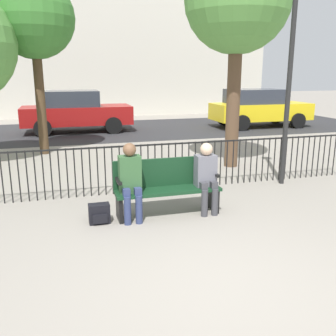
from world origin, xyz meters
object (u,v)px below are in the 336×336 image
at_px(lamp_post, 292,51).
at_px(parked_car_0, 75,111).
at_px(seated_person_0, 130,178).
at_px(tree_0, 237,1).
at_px(tree_2, 34,19).
at_px(parked_car_1, 259,107).
at_px(backpack, 99,214).
at_px(seated_person_1, 206,174).
at_px(park_bench, 167,185).

height_order(lamp_post, parked_car_0, lamp_post).
distance_m(seated_person_0, lamp_post, 4.16).
xyz_separation_m(lamp_post, parked_car_0, (-3.89, 8.57, -1.86)).
distance_m(tree_0, tree_2, 5.41).
distance_m(parked_car_0, parked_car_1, 7.76).
bearing_deg(backpack, seated_person_0, -0.46).
distance_m(seated_person_1, backpack, 1.84).
relative_size(backpack, lamp_post, 0.08).
relative_size(seated_person_1, backpack, 3.64).
distance_m(seated_person_0, parked_car_1, 11.61).
xyz_separation_m(tree_2, parked_car_0, (1.06, 3.99, -2.85)).
distance_m(park_bench, lamp_post, 3.73).
distance_m(tree_2, parked_car_1, 9.81).
xyz_separation_m(seated_person_1, backpack, (-1.77, 0.01, -0.51)).
bearing_deg(lamp_post, seated_person_1, -152.31).
distance_m(seated_person_0, parked_car_0, 9.72).
relative_size(park_bench, tree_2, 0.36).
bearing_deg(tree_2, lamp_post, -42.76).
xyz_separation_m(tree_0, parked_car_1, (4.21, 6.18, -3.03)).
bearing_deg(lamp_post, tree_0, 102.49).
xyz_separation_m(seated_person_0, tree_2, (-1.50, 5.73, 3.00)).
bearing_deg(tree_2, tree_0, -32.11).
relative_size(park_bench, seated_person_0, 1.39).
bearing_deg(parked_car_0, tree_0, -62.87).
bearing_deg(tree_2, seated_person_0, -75.30).
bearing_deg(tree_0, backpack, -141.48).
bearing_deg(seated_person_1, parked_car_1, 56.35).
bearing_deg(parked_car_0, seated_person_0, -87.40).
xyz_separation_m(seated_person_0, parked_car_1, (7.29, 9.04, 0.15)).
bearing_deg(parked_car_0, parked_car_1, -5.00).
relative_size(backpack, tree_0, 0.06).
bearing_deg(seated_person_1, tree_2, 115.81).
xyz_separation_m(park_bench, lamp_post, (2.83, 1.02, 2.21)).
distance_m(seated_person_1, tree_2, 7.05).
xyz_separation_m(backpack, parked_car_0, (0.06, 9.71, 0.69)).
distance_m(backpack, tree_2, 6.80).
height_order(backpack, lamp_post, lamp_post).
relative_size(tree_0, parked_car_0, 1.23).
relative_size(tree_0, tree_2, 1.07).
xyz_separation_m(seated_person_0, backpack, (-0.50, 0.00, -0.54)).
xyz_separation_m(backpack, tree_0, (3.58, 2.85, 3.72)).
xyz_separation_m(park_bench, backpack, (-1.13, -0.12, -0.34)).
xyz_separation_m(seated_person_0, parked_car_0, (-0.44, 9.71, 0.15)).
bearing_deg(parked_car_1, park_bench, -126.79).
bearing_deg(seated_person_1, tree_0, 57.70).
bearing_deg(seated_person_1, park_bench, 168.62).
bearing_deg(backpack, seated_person_1, -0.24).
distance_m(tree_2, parked_car_0, 5.01).
bearing_deg(parked_car_1, backpack, -130.77).
xyz_separation_m(park_bench, parked_car_1, (6.66, 8.91, 0.35)).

